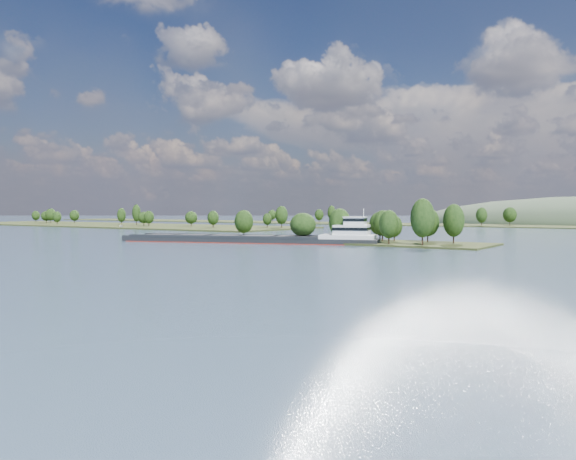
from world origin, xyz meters
The scene contains 6 objects.
ground centered at (0.00, 120.00, 0.00)m, with size 1800.00×1800.00×0.00m, color #3E546B.
tree_island centered at (5.79, 178.93, 4.04)m, with size 100.00×31.19×15.46m.
left_bank centered at (-228.20, 260.08, 0.83)m, with size 300.00×80.00×15.62m.
back_shoreline centered at (8.39, 399.90, 0.70)m, with size 900.00×60.00×15.12m.
cargo_barge centered at (-20.68, 161.18, 1.56)m, with size 90.11×39.50×12.37m.
motorboat centered at (-180.14, 229.31, 1.03)m, with size 2.01×5.35×2.07m, color silver.
Camera 1 is at (94.66, 7.77, 11.53)m, focal length 35.00 mm.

